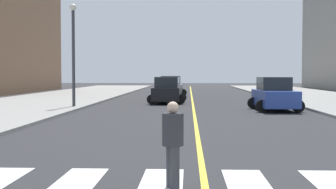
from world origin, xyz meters
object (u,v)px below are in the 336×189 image
car_blue_second (274,95)px  street_lamp (73,45)px  car_gray_nearest (171,87)px  car_black_third (167,91)px  pedestrian_crossing (173,141)px

car_blue_second → street_lamp: bearing=-6.8°
car_gray_nearest → street_lamp: 16.65m
street_lamp → car_black_third: bearing=43.4°
car_gray_nearest → car_black_third: car_gray_nearest is taller
car_black_third → street_lamp: (-5.95, -5.62, 3.21)m
car_blue_second → pedestrian_crossing: (-5.70, -20.00, -0.02)m
pedestrian_crossing → car_gray_nearest: bearing=-23.5°
car_black_third → pedestrian_crossing: size_ratio=2.67×
car_gray_nearest → car_blue_second: car_blue_second is taller
street_lamp → car_blue_second: bearing=-4.8°
car_gray_nearest → car_blue_second: size_ratio=1.00×
car_blue_second → car_black_third: bearing=-45.6°
car_blue_second → pedestrian_crossing: 20.79m
car_gray_nearest → car_blue_second: bearing=-64.3°
car_gray_nearest → pedestrian_crossing: (1.37, -36.33, -0.01)m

